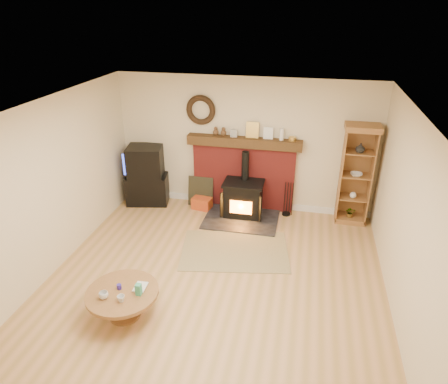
% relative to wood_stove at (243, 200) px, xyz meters
% --- Properties ---
extents(ground, '(5.50, 5.50, 0.00)m').
position_rel_wood_stove_xyz_m(ground, '(-0.07, -2.27, -0.34)').
color(ground, '#A98246').
rests_on(ground, ground).
extents(room_shell, '(5.02, 5.52, 2.61)m').
position_rel_wood_stove_xyz_m(room_shell, '(-0.08, -2.18, 1.37)').
color(room_shell, beige).
rests_on(room_shell, ground).
extents(chimney_breast, '(2.20, 0.22, 1.78)m').
position_rel_wood_stove_xyz_m(chimney_breast, '(-0.06, 0.40, 0.46)').
color(chimney_breast, maroon).
rests_on(chimney_breast, ground).
extents(wood_stove, '(1.40, 1.00, 1.27)m').
position_rel_wood_stove_xyz_m(wood_stove, '(0.00, 0.00, 0.00)').
color(wood_stove, black).
rests_on(wood_stove, ground).
extents(area_rug, '(1.96, 1.51, 0.01)m').
position_rel_wood_stove_xyz_m(area_rug, '(0.08, -1.22, -0.34)').
color(area_rug, brown).
rests_on(area_rug, ground).
extents(tv_unit, '(0.92, 0.72, 1.21)m').
position_rel_wood_stove_xyz_m(tv_unit, '(-2.03, 0.20, 0.24)').
color(tv_unit, black).
rests_on(tv_unit, ground).
extents(curio_cabinet, '(0.61, 0.44, 1.89)m').
position_rel_wood_stove_xyz_m(curio_cabinet, '(2.03, 0.28, 0.60)').
color(curio_cabinet, olive).
rests_on(curio_cabinet, ground).
extents(firelog_box, '(0.42, 0.30, 0.24)m').
position_rel_wood_stove_xyz_m(firelog_box, '(-0.86, 0.13, -0.23)').
color(firelog_box, '#C57B13').
rests_on(firelog_box, ground).
extents(leaning_painting, '(0.51, 0.14, 0.61)m').
position_rel_wood_stove_xyz_m(leaning_painting, '(-0.92, 0.28, -0.04)').
color(leaning_painting, black).
rests_on(leaning_painting, ground).
extents(fire_tools, '(0.19, 0.16, 0.70)m').
position_rel_wood_stove_xyz_m(fire_tools, '(0.84, 0.23, -0.19)').
color(fire_tools, black).
rests_on(fire_tools, ground).
extents(coffee_table, '(0.95, 0.95, 0.57)m').
position_rel_wood_stove_xyz_m(coffee_table, '(-1.07, -3.05, -0.01)').
color(coffee_table, brown).
rests_on(coffee_table, ground).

